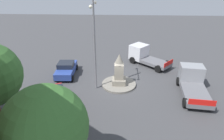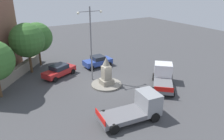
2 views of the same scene
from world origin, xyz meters
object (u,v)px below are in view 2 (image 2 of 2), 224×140
object	(u,v)px
car_red_far_side	(59,70)
tree_mid_cluster	(37,37)
truck_grey_waiting	(138,108)
truck_white_approaching	(163,76)
streetlamp	(91,38)
car_blue_parked_right	(98,61)
tree_far_corner	(27,40)
monument	(106,72)

from	to	relation	value
car_red_far_side	tree_mid_cluster	xyz separation A→B (m)	(1.07, -5.32, 3.24)
truck_grey_waiting	truck_white_approaching	bearing A→B (deg)	-148.96
truck_grey_waiting	tree_mid_cluster	bearing A→B (deg)	-77.11
truck_white_approaching	streetlamp	bearing A→B (deg)	-39.33
car_blue_parked_right	car_red_far_side	world-z (taller)	car_blue_parked_right
tree_mid_cluster	car_red_far_side	bearing A→B (deg)	101.40
car_blue_parked_right	tree_mid_cluster	size ratio (longest dim) A/B	0.67
truck_white_approaching	tree_far_corner	bearing A→B (deg)	-43.19
truck_white_approaching	tree_mid_cluster	distance (m)	17.53
truck_white_approaching	truck_grey_waiting	xyz separation A→B (m)	(6.58, 3.96, -0.04)
car_blue_parked_right	tree_far_corner	distance (m)	9.53
monument	car_blue_parked_right	xyz separation A→B (m)	(-1.93, -5.92, -0.85)
car_red_far_side	tree_mid_cluster	distance (m)	6.33
streetlamp	truck_grey_waiting	xyz separation A→B (m)	(0.13, 9.24, -4.08)
streetlamp	car_blue_parked_right	world-z (taller)	streetlamp
truck_grey_waiting	tree_far_corner	world-z (taller)	tree_far_corner
tree_mid_cluster	tree_far_corner	size ratio (longest dim) A/B	0.94
monument	car_blue_parked_right	distance (m)	6.28
streetlamp	tree_far_corner	xyz separation A→B (m)	(5.82, -6.24, -0.81)
tree_mid_cluster	truck_white_approaching	bearing A→B (deg)	127.84
streetlamp	tree_far_corner	size ratio (longest dim) A/B	1.33
truck_grey_waiting	streetlamp	bearing A→B (deg)	-90.78
monument	streetlamp	size ratio (longest dim) A/B	0.37
car_red_far_side	tree_far_corner	distance (m)	5.49
car_red_far_side	truck_grey_waiting	distance (m)	12.64
streetlamp	car_red_far_side	world-z (taller)	streetlamp
car_blue_parked_right	truck_white_approaching	bearing A→B (deg)	112.93
streetlamp	truck_grey_waiting	bearing A→B (deg)	89.22
car_blue_parked_right	tree_mid_cluster	xyz separation A→B (m)	(6.81, -4.67, 3.25)
monument	truck_grey_waiting	size ratio (longest dim) A/B	0.59
car_red_far_side	tree_mid_cluster	bearing A→B (deg)	-78.60
monument	tree_mid_cluster	world-z (taller)	tree_mid_cluster
car_red_far_side	car_blue_parked_right	bearing A→B (deg)	-173.53
streetlamp	truck_white_approaching	distance (m)	9.26
tree_far_corner	monument	bearing A→B (deg)	127.73
monument	tree_far_corner	xyz separation A→B (m)	(6.55, -8.46, 2.67)
monument	car_red_far_side	distance (m)	6.55
car_blue_parked_right	car_red_far_side	distance (m)	5.77
truck_grey_waiting	tree_mid_cluster	xyz separation A→B (m)	(4.03, -17.61, 2.99)
car_blue_parked_right	truck_white_approaching	world-z (taller)	truck_white_approaching
truck_white_approaching	tree_mid_cluster	world-z (taller)	tree_mid_cluster
streetlamp	car_blue_parked_right	distance (m)	6.28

